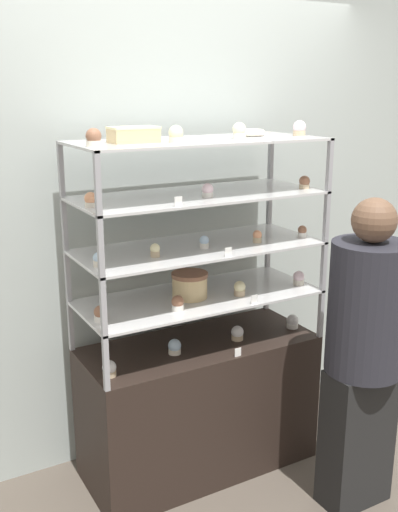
% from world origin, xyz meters
% --- Properties ---
extents(ground_plane, '(20.00, 20.00, 0.00)m').
position_xyz_m(ground_plane, '(0.00, 0.00, 0.00)').
color(ground_plane, brown).
extents(back_wall, '(8.00, 0.05, 2.60)m').
position_xyz_m(back_wall, '(0.00, 0.40, 1.30)').
color(back_wall, '#A8B2AD').
rests_on(back_wall, ground_plane).
extents(display_base, '(1.24, 0.52, 0.73)m').
position_xyz_m(display_base, '(0.00, 0.00, 0.37)').
color(display_base, black).
rests_on(display_base, ground_plane).
extents(display_riser_lower, '(1.24, 0.52, 0.26)m').
position_xyz_m(display_riser_lower, '(0.00, 0.00, 0.98)').
color(display_riser_lower, '#99999E').
rests_on(display_riser_lower, display_base).
extents(display_riser_middle, '(1.24, 0.52, 0.26)m').
position_xyz_m(display_riser_middle, '(0.00, 0.00, 1.24)').
color(display_riser_middle, '#99999E').
rests_on(display_riser_middle, display_riser_lower).
extents(display_riser_upper, '(1.24, 0.52, 0.26)m').
position_xyz_m(display_riser_upper, '(0.00, 0.00, 1.50)').
color(display_riser_upper, '#99999E').
rests_on(display_riser_upper, display_riser_middle).
extents(display_riser_top, '(1.24, 0.52, 0.26)m').
position_xyz_m(display_riser_top, '(0.00, 0.00, 1.77)').
color(display_riser_top, '#99999E').
rests_on(display_riser_top, display_riser_upper).
extents(layer_cake_centerpiece, '(0.18, 0.18, 0.13)m').
position_xyz_m(layer_cake_centerpiece, '(-0.05, -0.00, 1.06)').
color(layer_cake_centerpiece, '#DBBC84').
rests_on(layer_cake_centerpiece, display_riser_lower).
extents(sheet_cake_frosted, '(0.22, 0.12, 0.07)m').
position_xyz_m(sheet_cake_frosted, '(-0.34, -0.01, 1.82)').
color(sheet_cake_frosted, '#DBBC84').
rests_on(sheet_cake_frosted, display_riser_top).
extents(cupcake_0, '(0.07, 0.07, 0.08)m').
position_xyz_m(cupcake_0, '(-0.55, -0.12, 0.77)').
color(cupcake_0, '#CCB28C').
rests_on(cupcake_0, display_base).
extents(cupcake_1, '(0.07, 0.07, 0.08)m').
position_xyz_m(cupcake_1, '(-0.17, -0.05, 0.77)').
color(cupcake_1, beige).
rests_on(cupcake_1, display_base).
extents(cupcake_2, '(0.07, 0.07, 0.08)m').
position_xyz_m(cupcake_2, '(0.20, -0.06, 0.77)').
color(cupcake_2, '#CCB28C').
rests_on(cupcake_2, display_base).
extents(cupcake_3, '(0.07, 0.07, 0.08)m').
position_xyz_m(cupcake_3, '(0.55, -0.08, 0.77)').
color(cupcake_3, white).
rests_on(cupcake_3, display_base).
extents(price_tag_0, '(0.04, 0.00, 0.04)m').
position_xyz_m(price_tag_0, '(0.09, -0.24, 0.75)').
color(price_tag_0, white).
rests_on(price_tag_0, display_base).
extents(cupcake_4, '(0.06, 0.06, 0.08)m').
position_xyz_m(cupcake_4, '(-0.56, -0.09, 1.03)').
color(cupcake_4, white).
rests_on(cupcake_4, display_riser_lower).
extents(cupcake_5, '(0.06, 0.06, 0.08)m').
position_xyz_m(cupcake_5, '(-0.19, -0.14, 1.03)').
color(cupcake_5, white).
rests_on(cupcake_5, display_riser_lower).
extents(cupcake_6, '(0.06, 0.06, 0.08)m').
position_xyz_m(cupcake_6, '(0.18, -0.10, 1.03)').
color(cupcake_6, '#CCB28C').
rests_on(cupcake_6, display_riser_lower).
extents(cupcake_7, '(0.06, 0.06, 0.08)m').
position_xyz_m(cupcake_7, '(0.56, -0.11, 1.03)').
color(cupcake_7, beige).
rests_on(cupcake_7, display_riser_lower).
extents(price_tag_1, '(0.04, 0.00, 0.04)m').
position_xyz_m(price_tag_1, '(0.18, -0.24, 1.02)').
color(price_tag_1, white).
rests_on(price_tag_1, display_riser_lower).
extents(cupcake_8, '(0.05, 0.05, 0.06)m').
position_xyz_m(cupcake_8, '(-0.56, -0.09, 1.29)').
color(cupcake_8, beige).
rests_on(cupcake_8, display_riser_middle).
extents(cupcake_9, '(0.05, 0.05, 0.06)m').
position_xyz_m(cupcake_9, '(-0.28, -0.07, 1.29)').
color(cupcake_9, '#CCB28C').
rests_on(cupcake_9, display_riser_middle).
extents(cupcake_10, '(0.05, 0.05, 0.06)m').
position_xyz_m(cupcake_10, '(-0.00, -0.05, 1.29)').
color(cupcake_10, white).
rests_on(cupcake_10, display_riser_middle).
extents(cupcake_11, '(0.05, 0.05, 0.06)m').
position_xyz_m(cupcake_11, '(0.29, -0.08, 1.29)').
color(cupcake_11, '#CCB28C').
rests_on(cupcake_11, display_riser_middle).
extents(cupcake_12, '(0.05, 0.05, 0.06)m').
position_xyz_m(cupcake_12, '(0.56, -0.11, 1.29)').
color(cupcake_12, white).
rests_on(cupcake_12, display_riser_middle).
extents(price_tag_2, '(0.04, 0.00, 0.04)m').
position_xyz_m(price_tag_2, '(0.02, -0.24, 1.28)').
color(price_tag_2, white).
rests_on(price_tag_2, display_riser_middle).
extents(cupcake_13, '(0.06, 0.06, 0.07)m').
position_xyz_m(cupcake_13, '(-0.57, -0.06, 1.55)').
color(cupcake_13, beige).
rests_on(cupcake_13, display_riser_upper).
extents(cupcake_14, '(0.06, 0.06, 0.07)m').
position_xyz_m(cupcake_14, '(-0.01, -0.09, 1.55)').
color(cupcake_14, white).
rests_on(cupcake_14, display_riser_upper).
extents(cupcake_15, '(0.06, 0.06, 0.07)m').
position_xyz_m(cupcake_15, '(0.55, -0.12, 1.55)').
color(cupcake_15, '#CCB28C').
rests_on(cupcake_15, display_riser_upper).
extents(price_tag_3, '(0.04, 0.00, 0.04)m').
position_xyz_m(price_tag_3, '(-0.24, -0.24, 1.54)').
color(price_tag_3, white).
rests_on(price_tag_3, display_riser_upper).
extents(cupcake_16, '(0.07, 0.07, 0.08)m').
position_xyz_m(cupcake_16, '(-0.56, -0.10, 1.82)').
color(cupcake_16, beige).
rests_on(cupcake_16, display_riser_top).
extents(cupcake_17, '(0.07, 0.07, 0.08)m').
position_xyz_m(cupcake_17, '(-0.17, -0.09, 1.82)').
color(cupcake_17, beige).
rests_on(cupcake_17, display_riser_top).
extents(cupcake_18, '(0.07, 0.07, 0.08)m').
position_xyz_m(cupcake_18, '(0.20, -0.05, 1.82)').
color(cupcake_18, white).
rests_on(cupcake_18, display_riser_top).
extents(cupcake_19, '(0.07, 0.07, 0.08)m').
position_xyz_m(cupcake_19, '(0.57, -0.05, 1.82)').
color(cupcake_19, '#CCB28C').
rests_on(cupcake_19, display_riser_top).
extents(price_tag_4, '(0.04, 0.00, 0.04)m').
position_xyz_m(price_tag_4, '(0.23, -0.24, 1.80)').
color(price_tag_4, white).
rests_on(price_tag_4, display_riser_top).
extents(donut_glazed, '(0.14, 0.14, 0.03)m').
position_xyz_m(donut_glazed, '(0.34, 0.06, 1.80)').
color(donut_glazed, '#EFE5CC').
rests_on(donut_glazed, display_riser_top).
extents(customer_figure, '(0.36, 0.36, 1.55)m').
position_xyz_m(customer_figure, '(0.53, -0.64, 0.83)').
color(customer_figure, black).
rests_on(customer_figure, ground_plane).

